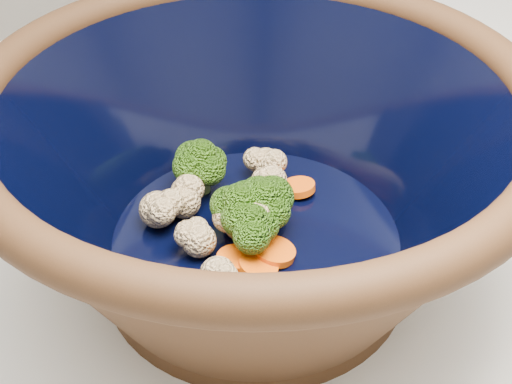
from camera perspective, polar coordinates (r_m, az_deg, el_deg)
The scene contains 2 objects.
mixing_bowl at distance 0.50m, azimuth 0.00°, elevation 1.48°, with size 0.41×0.41×0.17m.
vegetable_pile at distance 0.53m, azimuth -1.49°, elevation -1.10°, with size 0.14×0.14×0.05m.
Camera 1 is at (-0.26, -0.22, 1.30)m, focal length 50.00 mm.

